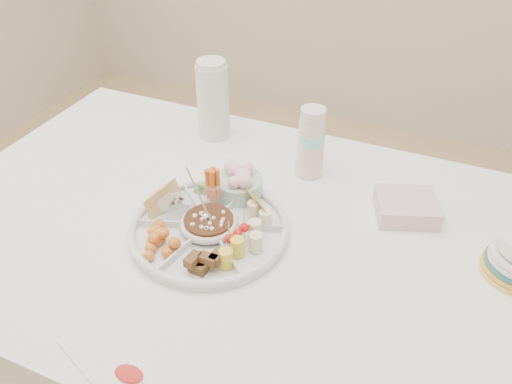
% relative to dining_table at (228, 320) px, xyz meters
% --- Properties ---
extents(dining_table, '(1.52, 1.02, 0.76)m').
position_rel_dining_table_xyz_m(dining_table, '(0.00, 0.00, 0.00)').
color(dining_table, white).
rests_on(dining_table, floor).
extents(party_tray, '(0.49, 0.49, 0.04)m').
position_rel_dining_table_xyz_m(party_tray, '(-0.01, -0.05, 0.40)').
color(party_tray, silver).
rests_on(party_tray, dining_table).
extents(bean_dip, '(0.15, 0.15, 0.04)m').
position_rel_dining_table_xyz_m(bean_dip, '(-0.01, -0.05, 0.41)').
color(bean_dip, '#342111').
rests_on(bean_dip, party_tray).
extents(tortillas, '(0.11, 0.11, 0.05)m').
position_rel_dining_table_xyz_m(tortillas, '(0.07, 0.05, 0.42)').
color(tortillas, brown).
rests_on(tortillas, party_tray).
extents(carrot_cucumber, '(0.14, 0.14, 0.10)m').
position_rel_dining_table_xyz_m(carrot_cucumber, '(-0.06, 0.07, 0.44)').
color(carrot_cucumber, orange).
rests_on(carrot_cucumber, party_tray).
extents(pita_raisins, '(0.14, 0.14, 0.06)m').
position_rel_dining_table_xyz_m(pita_raisins, '(-0.14, -0.02, 0.42)').
color(pita_raisins, tan).
rests_on(pita_raisins, party_tray).
extents(cherries, '(0.15, 0.15, 0.05)m').
position_rel_dining_table_xyz_m(cherries, '(-0.10, -0.15, 0.42)').
color(cherries, '#FA9C0C').
rests_on(cherries, party_tray).
extents(granola_chunks, '(0.13, 0.13, 0.05)m').
position_rel_dining_table_xyz_m(granola_chunks, '(0.03, -0.17, 0.42)').
color(granola_chunks, brown).
rests_on(granola_chunks, party_tray).
extents(banana_tomato, '(0.13, 0.13, 0.08)m').
position_rel_dining_table_xyz_m(banana_tomato, '(0.11, -0.07, 0.44)').
color(banana_tomato, '#EFDB68').
rests_on(banana_tomato, party_tray).
extents(cup_stack, '(0.09, 0.09, 0.21)m').
position_rel_dining_table_xyz_m(cup_stack, '(0.13, 0.29, 0.48)').
color(cup_stack, beige).
rests_on(cup_stack, dining_table).
extents(thermos, '(0.10, 0.10, 0.25)m').
position_rel_dining_table_xyz_m(thermos, '(-0.21, 0.37, 0.50)').
color(thermos, silver).
rests_on(thermos, dining_table).
extents(flower_bowl, '(0.15, 0.15, 0.09)m').
position_rel_dining_table_xyz_m(flower_bowl, '(-0.00, 0.11, 0.43)').
color(flower_bowl, '#7DB394').
rests_on(flower_bowl, dining_table).
extents(napkin_stack, '(0.18, 0.17, 0.05)m').
position_rel_dining_table_xyz_m(napkin_stack, '(0.41, 0.21, 0.40)').
color(napkin_stack, beige).
rests_on(napkin_stack, dining_table).
extents(placemat, '(0.29, 0.19, 0.01)m').
position_rel_dining_table_xyz_m(placemat, '(0.00, -0.45, 0.38)').
color(placemat, silver).
rests_on(placemat, dining_table).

